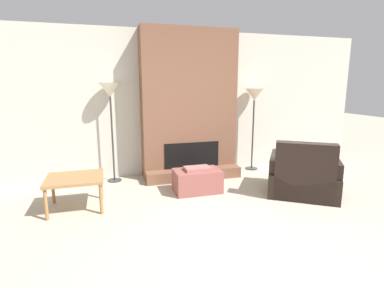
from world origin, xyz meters
name	(u,v)px	position (x,y,z in m)	size (l,w,h in m)	color
ground_plane	(265,254)	(0.00, 0.00, 0.00)	(24.00, 24.00, 0.00)	#B2A893
wall_back	(185,104)	(0.00, 3.04, 1.30)	(7.26, 0.06, 2.60)	beige
fireplace	(189,108)	(0.00, 2.78, 1.24)	(1.69, 0.67, 2.60)	brown
ottoman	(197,180)	(-0.13, 1.87, 0.18)	(0.71, 0.45, 0.40)	#8C4C47
armchair	(303,178)	(1.38, 1.31, 0.26)	(1.34, 1.33, 0.86)	black
side_table	(75,181)	(-1.89, 1.71, 0.39)	(0.73, 0.64, 0.45)	#9E7042
floor_lamp_left	(110,95)	(-1.35, 2.78, 1.48)	(0.35, 0.35, 1.68)	#333333
floor_lamp_right	(254,99)	(1.29, 2.78, 1.38)	(0.35, 0.35, 1.58)	#333333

